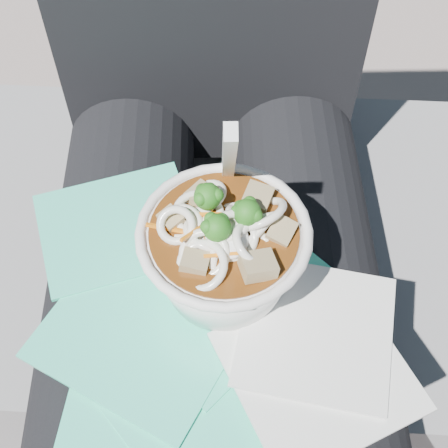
{
  "coord_description": "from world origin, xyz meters",
  "views": [
    {
      "loc": [
        0.0,
        -0.31,
        1.11
      ],
      "look_at": [
        0.01,
        -0.02,
        0.71
      ],
      "focal_mm": 50.0,
      "sensor_mm": 36.0,
      "label": 1
    }
  ],
  "objects_px": {
    "udon_bowl": "(224,249)",
    "lap": "(215,304)",
    "stone_ledge": "(216,308)",
    "plastic_bag": "(197,327)",
    "person_body": "(213,219)"
  },
  "relations": [
    {
      "from": "plastic_bag",
      "to": "person_body",
      "type": "bearing_deg",
      "value": 84.35
    },
    {
      "from": "lap",
      "to": "person_body",
      "type": "height_order",
      "value": "person_body"
    },
    {
      "from": "lap",
      "to": "udon_bowl",
      "type": "bearing_deg",
      "value": -66.68
    },
    {
      "from": "lap",
      "to": "plastic_bag",
      "type": "relative_size",
      "value": 1.33
    },
    {
      "from": "stone_ledge",
      "to": "udon_bowl",
      "type": "distance_m",
      "value": 0.48
    },
    {
      "from": "stone_ledge",
      "to": "lap",
      "type": "distance_m",
      "value": 0.34
    },
    {
      "from": "person_body",
      "to": "plastic_bag",
      "type": "height_order",
      "value": "person_body"
    },
    {
      "from": "stone_ledge",
      "to": "lap",
      "type": "relative_size",
      "value": 2.08
    },
    {
      "from": "udon_bowl",
      "to": "lap",
      "type": "bearing_deg",
      "value": 113.32
    },
    {
      "from": "stone_ledge",
      "to": "plastic_bag",
      "type": "height_order",
      "value": "plastic_bag"
    },
    {
      "from": "plastic_bag",
      "to": "udon_bowl",
      "type": "relative_size",
      "value": 1.85
    },
    {
      "from": "lap",
      "to": "person_body",
      "type": "bearing_deg",
      "value": 90.0
    },
    {
      "from": "stone_ledge",
      "to": "lap",
      "type": "xyz_separation_m",
      "value": [
        0.0,
        -0.15,
        0.3
      ]
    },
    {
      "from": "stone_ledge",
      "to": "lap",
      "type": "bearing_deg",
      "value": -90.0
    },
    {
      "from": "stone_ledge",
      "to": "udon_bowl",
      "type": "bearing_deg",
      "value": -86.92
    }
  ]
}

